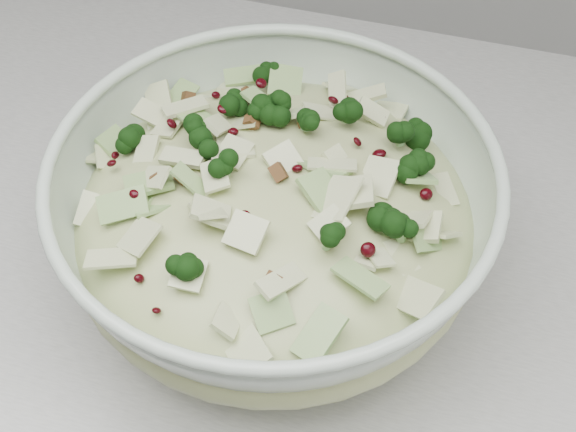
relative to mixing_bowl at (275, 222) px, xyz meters
name	(u,v)px	position (x,y,z in m)	size (l,w,h in m)	color
counter	(8,337)	(-0.44, 0.10, -0.52)	(3.60, 0.60, 0.90)	beige
mixing_bowl	(275,222)	(0.00, 0.00, 0.00)	(0.39, 0.39, 0.14)	silver
salad	(274,203)	(0.00, 0.00, 0.02)	(0.40, 0.40, 0.14)	#C0CB8B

